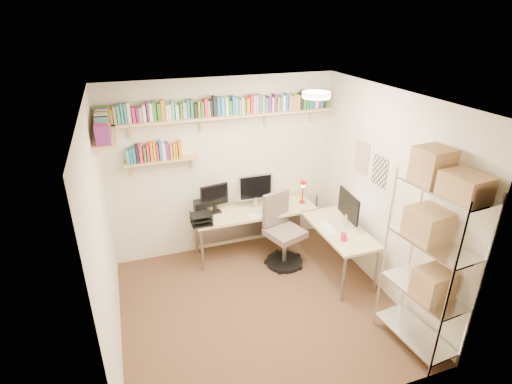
% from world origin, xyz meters
% --- Properties ---
extents(ground, '(3.20, 3.20, 0.00)m').
position_xyz_m(ground, '(0.00, 0.00, 0.00)').
color(ground, '#492B1F').
rests_on(ground, ground).
extents(room_shell, '(3.24, 3.04, 2.52)m').
position_xyz_m(room_shell, '(0.00, 0.00, 1.55)').
color(room_shell, beige).
rests_on(room_shell, ground).
extents(wall_shelves, '(3.12, 1.09, 0.80)m').
position_xyz_m(wall_shelves, '(-0.40, 1.30, 2.03)').
color(wall_shelves, tan).
rests_on(wall_shelves, ground).
extents(corner_desk, '(2.09, 1.73, 1.18)m').
position_xyz_m(corner_desk, '(0.48, 0.96, 0.67)').
color(corner_desk, '#CDBD85').
rests_on(corner_desk, ground).
extents(office_chair, '(0.58, 0.58, 1.03)m').
position_xyz_m(office_chair, '(0.62, 0.79, 0.43)').
color(office_chair, black).
rests_on(office_chair, ground).
extents(wire_rack, '(0.48, 0.87, 2.15)m').
position_xyz_m(wire_rack, '(1.36, -1.08, 1.41)').
color(wire_rack, silver).
rests_on(wire_rack, ground).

